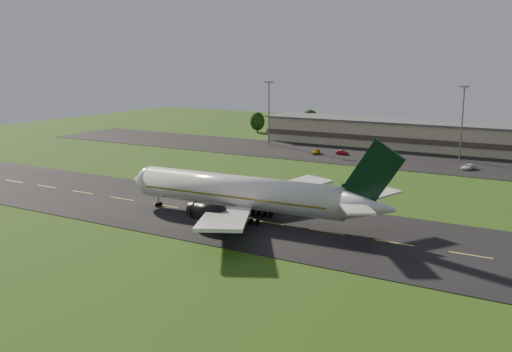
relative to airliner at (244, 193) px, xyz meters
The scene contains 10 objects.
ground 16.29m from the airliner, ahead, with size 360.00×360.00×0.00m, color #1F4812.
taxiway 16.28m from the airliner, ahead, with size 220.00×30.00×0.10m, color black.
apron 73.77m from the airliner, 77.76° to the left, with size 260.00×30.00×0.10m, color black.
airliner is the anchor object (origin of this frame).
terminal 98.63m from the airliner, 77.10° to the left, with size 145.00×16.00×8.40m.
light_mast_west 89.50m from the airliner, 116.23° to the left, with size 2.40×1.20×20.35m.
light_mast_centre 82.96m from the airliner, 75.55° to the left, with size 2.40×1.20×20.35m.
service_vehicle_a 71.83m from the airliner, 104.31° to the left, with size 1.70×4.21×1.44m, color #C5A80B.
service_vehicle_b 73.09m from the airliner, 98.39° to the left, with size 1.28×3.66×1.21m, color maroon.
service_vehicle_c 71.74m from the airliner, 69.37° to the left, with size 2.19×4.75×1.32m, color white.
Camera 1 is at (34.35, -81.61, 27.30)m, focal length 40.00 mm.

